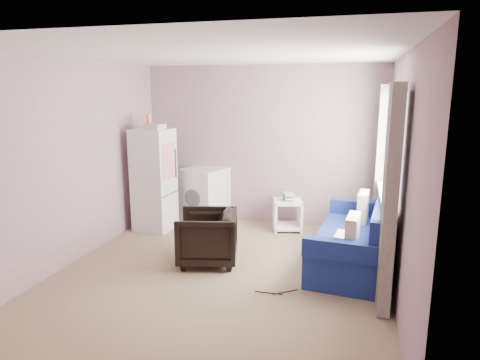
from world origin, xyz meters
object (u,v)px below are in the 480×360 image
object	(u,v)px
washing_machine	(204,194)
sofa	(358,242)
side_table	(288,213)
armchair	(207,235)
fridge	(154,179)

from	to	relation	value
washing_machine	sofa	bearing A→B (deg)	-9.58
washing_machine	side_table	world-z (taller)	washing_machine
armchair	side_table	world-z (taller)	armchair
fridge	washing_machine	world-z (taller)	fridge
armchair	fridge	xyz separation A→B (m)	(-1.22, 1.03, 0.42)
fridge	side_table	xyz separation A→B (m)	(1.98, 0.50, -0.51)
side_table	sofa	bearing A→B (deg)	-47.28
armchair	washing_machine	world-z (taller)	washing_machine
armchair	fridge	size ratio (longest dim) A/B	0.41
fridge	side_table	world-z (taller)	fridge
sofa	side_table	bearing A→B (deg)	138.61
side_table	sofa	xyz separation A→B (m)	(1.04, -1.13, 0.03)
armchair	sofa	xyz separation A→B (m)	(1.80, 0.40, -0.06)
fridge	washing_machine	xyz separation A→B (m)	(0.59, 0.61, -0.33)
washing_machine	sofa	size ratio (longest dim) A/B	0.45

